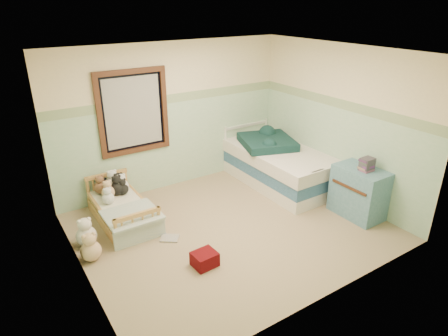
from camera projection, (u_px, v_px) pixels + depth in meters
floor at (231, 228)px, 5.78m from camera, size 4.20×3.60×0.02m
ceiling at (233, 52)px, 4.78m from camera, size 4.20×3.60×0.02m
wall_back at (173, 117)px, 6.66m from camera, size 4.20×0.04×2.50m
wall_front at (333, 201)px, 3.90m from camera, size 4.20×0.04×2.50m
wall_left at (72, 185)px, 4.23m from camera, size 0.04×3.60×2.50m
wall_right at (339, 123)px, 6.33m from camera, size 0.04×3.60×2.50m
wainscot_mint at (175, 145)px, 6.85m from camera, size 4.20×0.01×1.50m
border_strip at (172, 99)px, 6.52m from camera, size 4.20×0.01×0.15m
window_frame at (133, 112)px, 6.20m from camera, size 1.16×0.06×1.36m
window_blinds at (133, 112)px, 6.21m from camera, size 0.92×0.01×1.12m
toddler_bed_frame at (123, 216)px, 5.91m from camera, size 0.68×1.37×0.18m
toddler_mattress at (122, 207)px, 5.86m from camera, size 0.63×1.31×0.12m
patchwork_quilt at (132, 215)px, 5.50m from camera, size 0.74×0.68×0.03m
plush_bed_brown at (101, 187)px, 6.10m from camera, size 0.20×0.20×0.20m
plush_bed_white at (113, 183)px, 6.19m from camera, size 0.24×0.24×0.24m
plush_bed_tan at (108, 192)px, 5.96m from camera, size 0.20×0.20×0.20m
plush_bed_dark at (123, 189)px, 6.08m from camera, size 0.18×0.18×0.18m
plush_floor_cream at (86, 236)px, 5.31m from camera, size 0.28×0.28×0.28m
plush_floor_tan at (91, 251)px, 5.01m from camera, size 0.27×0.27×0.27m
twin_bed_frame at (278, 178)px, 7.10m from camera, size 1.04×2.08×0.22m
twin_boxspring at (279, 167)px, 7.01m from camera, size 1.04×2.08×0.22m
twin_mattress at (279, 156)px, 6.92m from camera, size 1.08×2.12×0.22m
teal_blanket at (267, 142)px, 7.06m from camera, size 1.14×1.17×0.14m
dresser at (359, 192)px, 5.97m from camera, size 0.49×0.78×0.78m
book_stack at (367, 164)px, 5.72m from camera, size 0.20×0.15×0.20m
red_pillow at (205, 259)px, 4.92m from camera, size 0.31×0.28×0.19m
floor_book at (170, 238)px, 5.49m from camera, size 0.32×0.31×0.02m
extra_plush_0 at (104, 187)px, 6.16m from camera, size 0.16×0.16×0.16m
extra_plush_1 at (121, 189)px, 6.08m from camera, size 0.17×0.17×0.17m
extra_plush_2 at (119, 185)px, 6.17m from camera, size 0.21×0.21×0.21m
extra_plush_3 at (122, 186)px, 6.12m from camera, size 0.21×0.21×0.21m
extra_plush_4 at (117, 188)px, 6.06m from camera, size 0.22×0.22×0.22m
extra_plush_5 at (108, 198)px, 5.79m from camera, size 0.18×0.18×0.18m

